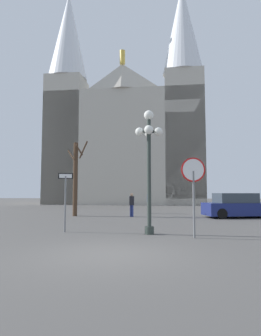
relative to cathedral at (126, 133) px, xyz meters
name	(u,v)px	position (x,y,z in m)	size (l,w,h in m)	color
ground_plane	(110,254)	(2.65, -31.91, -9.84)	(120.00, 120.00, 0.00)	#514F4C
cathedral	(126,133)	(0.00, 0.00, 0.00)	(21.03, 12.41, 30.29)	#BCB5A5
stop_sign	(193,180)	(5.27, -29.00, -7.76)	(0.89, 0.20, 2.92)	slate
one_way_arrow_sign	(65,195)	(0.15, -27.87, -8.32)	(0.59, 0.25, 2.43)	slate
street_lamp	(149,152)	(3.64, -28.21, -6.59)	(1.10, 1.10, 4.94)	#2D3833
bare_tree	(76,177)	(-1.53, -20.26, -7.17)	(1.45, 1.45, 5.13)	#473323
parked_car_near_navy	(238,206)	(9.17, -20.57, -9.11)	(4.61, 2.58, 1.56)	navy
pedestrian_walking	(149,200)	(3.46, -17.64, -8.81)	(0.32, 0.32, 1.70)	#33663F
pedestrian_standing	(132,203)	(2.36, -20.51, -8.91)	(0.32, 0.32, 1.55)	navy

